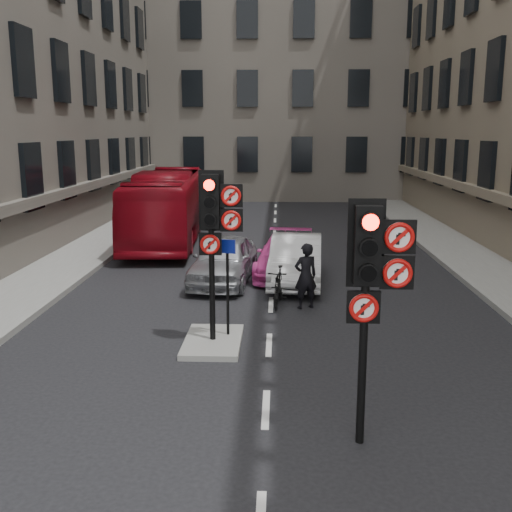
# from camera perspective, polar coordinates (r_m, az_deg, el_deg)

# --- Properties ---
(ground) EXTENTS (120.00, 120.00, 0.00)m
(ground) POSITION_cam_1_polar(r_m,az_deg,el_deg) (8.40, 0.62, -20.41)
(ground) COLOR black
(ground) RESTS_ON ground
(pavement_left) EXTENTS (3.00, 50.00, 0.16)m
(pavement_left) POSITION_cam_1_polar(r_m,az_deg,el_deg) (20.95, -18.51, -0.88)
(pavement_left) COLOR gray
(pavement_left) RESTS_ON ground
(pavement_right) EXTENTS (3.00, 50.00, 0.16)m
(pavement_right) POSITION_cam_1_polar(r_m,az_deg,el_deg) (20.82, 21.83, -1.20)
(pavement_right) COLOR gray
(pavement_right) RESTS_ON ground
(centre_island) EXTENTS (1.20, 2.00, 0.12)m
(centre_island) POSITION_cam_1_polar(r_m,az_deg,el_deg) (12.96, -4.12, -8.13)
(centre_island) COLOR gray
(centre_island) RESTS_ON ground
(building_far) EXTENTS (30.00, 14.00, 20.00)m
(building_far) POSITION_cam_1_polar(r_m,az_deg,el_deg) (45.43, 2.05, 18.86)
(building_far) COLOR slate
(building_far) RESTS_ON ground
(signal_near) EXTENTS (0.91, 0.40, 3.58)m
(signal_near) POSITION_cam_1_polar(r_m,az_deg,el_deg) (8.41, 11.03, -1.43)
(signal_near) COLOR black
(signal_near) RESTS_ON ground
(signal_far) EXTENTS (0.91, 0.40, 3.58)m
(signal_far) POSITION_cam_1_polar(r_m,az_deg,el_deg) (12.29, -3.91, 3.51)
(signal_far) COLOR black
(signal_far) RESTS_ON centre_island
(car_silver) EXTENTS (2.06, 4.27, 1.41)m
(car_silver) POSITION_cam_1_polar(r_m,az_deg,el_deg) (17.88, -3.06, -0.35)
(car_silver) COLOR #A3A5AA
(car_silver) RESTS_ON ground
(car_white) EXTENTS (1.74, 4.33, 1.40)m
(car_white) POSITION_cam_1_polar(r_m,az_deg,el_deg) (17.90, 3.84, -0.35)
(car_white) COLOR silver
(car_white) RESTS_ON ground
(car_pink) EXTENTS (2.11, 4.36, 1.22)m
(car_pink) POSITION_cam_1_polar(r_m,az_deg,el_deg) (18.89, 2.85, 0.04)
(car_pink) COLOR #DE419B
(car_pink) RESTS_ON ground
(bus_red) EXTENTS (3.09, 10.47, 2.88)m
(bus_red) POSITION_cam_1_polar(r_m,az_deg,el_deg) (24.87, -8.41, 4.72)
(bus_red) COLOR maroon
(bus_red) RESTS_ON ground
(motorcycle) EXTENTS (0.67, 1.72, 1.00)m
(motorcycle) POSITION_cam_1_polar(r_m,az_deg,el_deg) (15.58, 2.18, -2.94)
(motorcycle) COLOR black
(motorcycle) RESTS_ON ground
(motorcyclist) EXTENTS (0.73, 0.61, 1.70)m
(motorcyclist) POSITION_cam_1_polar(r_m,az_deg,el_deg) (15.30, 4.75, -1.91)
(motorcyclist) COLOR black
(motorcyclist) RESTS_ON ground
(info_sign) EXTENTS (0.36, 0.14, 2.11)m
(info_sign) POSITION_cam_1_polar(r_m,az_deg,el_deg) (12.80, -2.74, -1.71)
(info_sign) COLOR black
(info_sign) RESTS_ON centre_island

